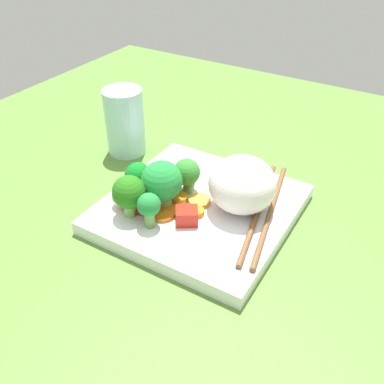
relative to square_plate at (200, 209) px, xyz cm
name	(u,v)px	position (x,y,z in cm)	size (l,w,h in cm)	color
ground_plane	(199,220)	(0.00, 0.00, -1.97)	(110.00, 110.00, 2.00)	#568034
square_plate	(200,209)	(0.00, 0.00, 0.00)	(23.93, 23.93, 1.94)	white
rice_mound	(242,184)	(-2.02, 5.08, 4.66)	(8.64, 8.80, 7.38)	white
broccoli_floret_0	(162,182)	(2.87, -4.02, 4.64)	(5.44, 5.44, 6.72)	#7AB854
broccoli_floret_1	(129,193)	(6.65, -6.42, 4.36)	(4.33, 4.33, 5.75)	#80BA54
broccoli_floret_2	(187,173)	(-1.50, -2.93, 3.93)	(3.74, 3.74, 5.15)	#71A352
broccoli_floret_3	(165,175)	(0.93, -4.84, 4.32)	(3.67, 3.67, 5.38)	#72B452
broccoli_floret_4	(149,206)	(7.12, -3.04, 3.89)	(2.99, 2.99, 4.67)	#639644
broccoli_floret_5	(138,177)	(2.36, -8.28, 3.74)	(3.69, 3.69, 4.75)	#83AE58
carrot_slice_0	(179,198)	(0.87, -2.69, 1.35)	(2.29, 2.29, 0.77)	orange
carrot_slice_1	(203,201)	(-0.24, 0.41, 1.31)	(3.01, 3.01, 0.67)	orange
carrot_slice_2	(178,211)	(3.23, -1.36, 1.23)	(2.14, 2.14, 0.51)	orange
carrot_slice_3	(163,214)	(4.72, -2.71, 1.25)	(3.18, 3.18, 0.55)	orange
carrot_slice_4	(196,212)	(2.28, 0.80, 1.33)	(2.12, 2.12, 0.72)	orange
pepper_chunk_0	(146,204)	(4.95, -5.24, 1.89)	(2.34, 2.18, 1.84)	red
pepper_chunk_1	(151,197)	(2.90, -5.95, 1.59)	(3.03, 3.03, 1.24)	red
pepper_chunk_2	(187,216)	(4.30, 0.64, 2.00)	(2.77, 2.38, 2.05)	red
pepper_chunk_3	(165,182)	(-0.91, -6.20, 1.58)	(2.84, 2.14, 1.22)	red
chicken_piece_1	(125,197)	(5.47, -8.26, 2.34)	(3.54, 3.34, 2.74)	tan
chopstick_pair	(264,211)	(-2.47, 8.32, 1.33)	(21.69, 6.86, 0.72)	brown
drinking_glass	(125,122)	(-8.46, -19.11, 4.48)	(6.32, 6.32, 10.91)	#ABDDDC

